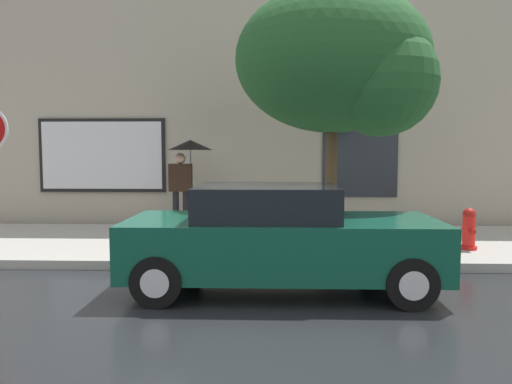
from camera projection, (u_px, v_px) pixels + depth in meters
The scene contains 7 objects.
ground_plane at pixel (222, 288), 6.93m from camera, with size 60.00×60.00×0.00m, color black.
sidewalk at pixel (237, 243), 9.91m from camera, with size 20.00×4.00×0.15m, color #A3A099.
building_facade at pixel (243, 86), 12.12m from camera, with size 20.00×0.67×7.00m.
parked_car at pixel (279, 239), 6.80m from camera, with size 4.19×1.85×1.44m.
fire_hydrant at pixel (469, 229), 8.89m from camera, with size 0.30×0.44×0.74m.
pedestrian_with_umbrella at pixel (187, 159), 10.99m from camera, with size 0.99×0.99×2.00m.
street_tree at pixel (342, 64), 8.56m from camera, with size 3.39×2.88×4.62m.
Camera 1 is at (0.70, -6.77, 1.91)m, focal length 34.94 mm.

